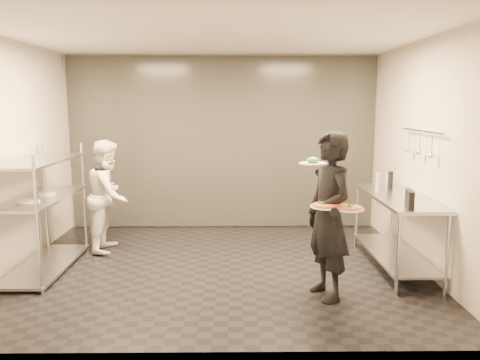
{
  "coord_description": "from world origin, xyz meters",
  "views": [
    {
      "loc": [
        0.2,
        -5.57,
        2.02
      ],
      "look_at": [
        0.26,
        0.07,
        1.1
      ],
      "focal_mm": 35.0,
      "sensor_mm": 36.0,
      "label": 1
    }
  ],
  "objects_px": {
    "chef": "(108,196)",
    "bottle_dark": "(390,180)",
    "salad_plate": "(313,162)",
    "pos_monitor": "(410,199)",
    "waiter": "(329,216)",
    "pizza_plate_far": "(349,208)",
    "prep_counter": "(396,219)",
    "bottle_green": "(378,182)",
    "bottle_clear": "(388,178)",
    "pass_rack": "(42,208)",
    "pizza_plate_near": "(326,206)"
  },
  "relations": [
    {
      "from": "chef",
      "to": "bottle_dark",
      "type": "relative_size",
      "value": 6.67
    },
    {
      "from": "salad_plate",
      "to": "pos_monitor",
      "type": "xyz_separation_m",
      "value": [
        1.01,
        -0.17,
        -0.38
      ]
    },
    {
      "from": "waiter",
      "to": "pizza_plate_far",
      "type": "bearing_deg",
      "value": 9.45
    },
    {
      "from": "prep_counter",
      "to": "bottle_green",
      "type": "bearing_deg",
      "value": 121.12
    },
    {
      "from": "pizza_plate_far",
      "to": "pos_monitor",
      "type": "xyz_separation_m",
      "value": [
        0.75,
        0.43,
        -0.0
      ]
    },
    {
      "from": "pos_monitor",
      "to": "bottle_clear",
      "type": "bearing_deg",
      "value": 91.15
    },
    {
      "from": "chef",
      "to": "bottle_clear",
      "type": "bearing_deg",
      "value": -90.3
    },
    {
      "from": "pizza_plate_far",
      "to": "bottle_clear",
      "type": "height_order",
      "value": "bottle_clear"
    },
    {
      "from": "bottle_clear",
      "to": "prep_counter",
      "type": "bearing_deg",
      "value": -100.15
    },
    {
      "from": "pass_rack",
      "to": "pizza_plate_near",
      "type": "bearing_deg",
      "value": -18.76
    },
    {
      "from": "pass_rack",
      "to": "chef",
      "type": "bearing_deg",
      "value": 52.86
    },
    {
      "from": "pass_rack",
      "to": "pos_monitor",
      "type": "bearing_deg",
      "value": -9.67
    },
    {
      "from": "pizza_plate_far",
      "to": "pos_monitor",
      "type": "distance_m",
      "value": 0.86
    },
    {
      "from": "salad_plate",
      "to": "waiter",
      "type": "bearing_deg",
      "value": -70.2
    },
    {
      "from": "pos_monitor",
      "to": "bottle_clear",
      "type": "relative_size",
      "value": 1.55
    },
    {
      "from": "pizza_plate_near",
      "to": "pizza_plate_far",
      "type": "distance_m",
      "value": 0.22
    },
    {
      "from": "chef",
      "to": "pos_monitor",
      "type": "height_order",
      "value": "chef"
    },
    {
      "from": "pizza_plate_near",
      "to": "pos_monitor",
      "type": "xyz_separation_m",
      "value": [
        0.97,
        0.38,
        -0.02
      ]
    },
    {
      "from": "prep_counter",
      "to": "pizza_plate_far",
      "type": "relative_size",
      "value": 6.16
    },
    {
      "from": "pass_rack",
      "to": "chef",
      "type": "distance_m",
      "value": 0.99
    },
    {
      "from": "salad_plate",
      "to": "bottle_clear",
      "type": "xyz_separation_m",
      "value": [
        1.28,
        1.35,
        -0.39
      ]
    },
    {
      "from": "bottle_green",
      "to": "salad_plate",
      "type": "bearing_deg",
      "value": -140.31
    },
    {
      "from": "chef",
      "to": "pizza_plate_far",
      "type": "relative_size",
      "value": 5.26
    },
    {
      "from": "pizza_plate_near",
      "to": "pos_monitor",
      "type": "distance_m",
      "value": 1.04
    },
    {
      "from": "pizza_plate_far",
      "to": "salad_plate",
      "type": "distance_m",
      "value": 0.75
    },
    {
      "from": "pass_rack",
      "to": "bottle_clear",
      "type": "bearing_deg",
      "value": 10.17
    },
    {
      "from": "prep_counter",
      "to": "pos_monitor",
      "type": "distance_m",
      "value": 0.83
    },
    {
      "from": "pass_rack",
      "to": "salad_plate",
      "type": "height_order",
      "value": "pass_rack"
    },
    {
      "from": "waiter",
      "to": "salad_plate",
      "type": "relative_size",
      "value": 5.83
    },
    {
      "from": "bottle_dark",
      "to": "pass_rack",
      "type": "bearing_deg",
      "value": -174.16
    },
    {
      "from": "pass_rack",
      "to": "pizza_plate_far",
      "type": "distance_m",
      "value": 3.65
    },
    {
      "from": "salad_plate",
      "to": "bottle_clear",
      "type": "bearing_deg",
      "value": 46.57
    },
    {
      "from": "chef",
      "to": "salad_plate",
      "type": "distance_m",
      "value": 2.99
    },
    {
      "from": "pizza_plate_near",
      "to": "bottle_clear",
      "type": "bearing_deg",
      "value": 57.02
    },
    {
      "from": "pizza_plate_near",
      "to": "pos_monitor",
      "type": "bearing_deg",
      "value": 21.49
    },
    {
      "from": "bottle_dark",
      "to": "bottle_clear",
      "type": "bearing_deg",
      "value": 76.5
    },
    {
      "from": "waiter",
      "to": "bottle_green",
      "type": "distance_m",
      "value": 1.44
    },
    {
      "from": "bottle_green",
      "to": "bottle_clear",
      "type": "xyz_separation_m",
      "value": [
        0.3,
        0.54,
        -0.03
      ]
    },
    {
      "from": "salad_plate",
      "to": "pos_monitor",
      "type": "bearing_deg",
      "value": -9.6
    },
    {
      "from": "bottle_clear",
      "to": "bottle_dark",
      "type": "bearing_deg",
      "value": -103.5
    },
    {
      "from": "salad_plate",
      "to": "pos_monitor",
      "type": "relative_size",
      "value": 1.1
    },
    {
      "from": "pass_rack",
      "to": "pizza_plate_near",
      "type": "height_order",
      "value": "pass_rack"
    },
    {
      "from": "prep_counter",
      "to": "pass_rack",
      "type": "bearing_deg",
      "value": -179.97
    },
    {
      "from": "salad_plate",
      "to": "bottle_green",
      "type": "xyz_separation_m",
      "value": [
        0.98,
        0.81,
        -0.36
      ]
    },
    {
      "from": "pos_monitor",
      "to": "bottle_clear",
      "type": "distance_m",
      "value": 1.54
    },
    {
      "from": "salad_plate",
      "to": "bottle_dark",
      "type": "distance_m",
      "value": 1.59
    },
    {
      "from": "bottle_dark",
      "to": "bottle_green",
      "type": "bearing_deg",
      "value": -139.44
    },
    {
      "from": "pass_rack",
      "to": "prep_counter",
      "type": "relative_size",
      "value": 0.89
    },
    {
      "from": "chef",
      "to": "bottle_dark",
      "type": "distance_m",
      "value": 3.81
    },
    {
      "from": "pos_monitor",
      "to": "bottle_dark",
      "type": "height_order",
      "value": "bottle_dark"
    }
  ]
}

